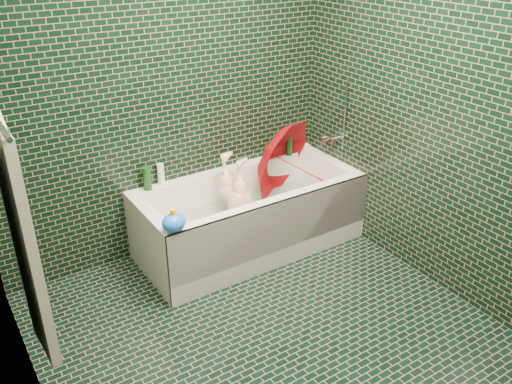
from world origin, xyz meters
TOP-DOWN VIEW (x-y plane):
  - floor at (0.00, 0.00)m, footprint 2.80×2.80m
  - wall_back at (0.00, 1.40)m, footprint 2.80×0.00m
  - wall_left at (-1.30, 0.00)m, footprint 0.00×2.80m
  - wall_right at (1.30, 0.00)m, footprint 0.00×2.80m
  - bathtub at (0.45, 1.01)m, footprint 1.70×0.75m
  - bath_mat at (0.45, 1.02)m, footprint 1.35×0.47m
  - water at (0.45, 1.02)m, footprint 1.48×0.53m
  - towel at (-1.24, 0.24)m, footprint 0.08×0.44m
  - faucet at (1.26, 1.02)m, footprint 0.18×0.19m
  - child at (0.38, 1.06)m, footprint 0.98×0.45m
  - umbrella at (0.90, 1.05)m, footprint 1.05×1.00m
  - soap_bottle_a at (1.25, 1.33)m, footprint 0.11×0.11m
  - soap_bottle_b at (1.14, 1.34)m, footprint 0.10×0.10m
  - soap_bottle_c at (1.10, 1.34)m, footprint 0.15×0.15m
  - bottle_right_tall at (1.03, 1.31)m, footprint 0.06×0.06m
  - bottle_right_pump at (1.15, 1.34)m, footprint 0.05×0.05m
  - bottle_left_tall at (-0.23, 1.34)m, footprint 0.07×0.07m
  - bottle_left_short at (-0.11, 1.37)m, footprint 0.07×0.07m
  - rubber_duck at (1.02, 1.37)m, footprint 0.12×0.09m
  - bath_toy at (-0.32, 0.69)m, footprint 0.16×0.14m

SIDE VIEW (x-z plane):
  - floor at x=0.00m, z-range 0.00..0.00m
  - bath_mat at x=0.45m, z-range 0.15..0.16m
  - bathtub at x=0.45m, z-range -0.06..0.49m
  - water at x=0.45m, z-range 0.30..0.30m
  - child at x=0.38m, z-range 0.16..0.46m
  - soap_bottle_a at x=1.25m, z-range 0.43..0.67m
  - soap_bottle_b at x=1.14m, z-range 0.46..0.64m
  - soap_bottle_c at x=1.10m, z-range 0.47..0.63m
  - umbrella at x=0.90m, z-range 0.07..1.07m
  - rubber_duck at x=1.02m, z-range 0.55..0.64m
  - bath_toy at x=-0.32m, z-range 0.54..0.69m
  - bottle_left_short at x=-0.11m, z-range 0.55..0.71m
  - bottle_right_pump at x=1.15m, z-range 0.55..0.73m
  - bottle_left_tall at x=-0.23m, z-range 0.55..0.73m
  - bottle_right_tall at x=1.03m, z-range 0.55..0.75m
  - faucet at x=1.26m, z-range 0.50..1.05m
  - towel at x=-1.24m, z-range 0.47..1.59m
  - wall_back at x=0.00m, z-range -0.15..2.65m
  - wall_left at x=-1.30m, z-range -0.15..2.65m
  - wall_right at x=1.30m, z-range -0.15..2.65m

